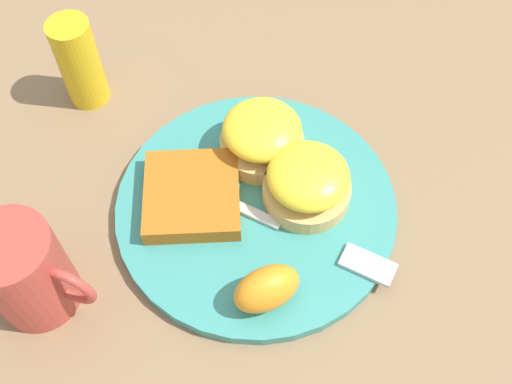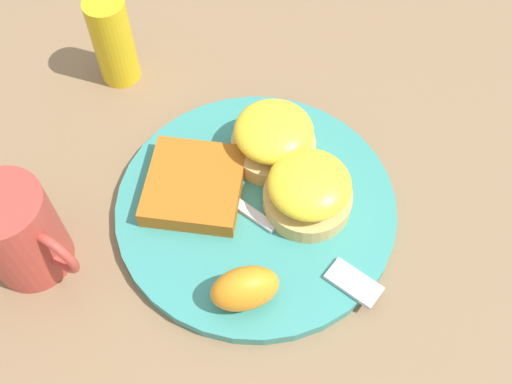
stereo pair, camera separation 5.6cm
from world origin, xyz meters
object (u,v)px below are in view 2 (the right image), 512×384
sandwich_benedict_right (273,138)px  orange_wedge (245,289)px  hashbrown_patty (194,185)px  sandwich_benedict_left (308,191)px  condiment_bottle (113,41)px  cup (20,233)px  fork (283,235)px

sandwich_benedict_right → orange_wedge: 0.16m
hashbrown_patty → orange_wedge: orange_wedge is taller
sandwich_benedict_left → condiment_bottle: size_ratio=0.82×
cup → fork: bearing=35.0°
sandwich_benedict_left → fork: bearing=-93.4°
sandwich_benedict_left → sandwich_benedict_right: (-0.06, 0.04, 0.00)m
sandwich_benedict_right → orange_wedge: size_ratio=1.41×
hashbrown_patty → condiment_bottle: 0.19m
orange_wedge → condiment_bottle: bearing=148.2°
sandwich_benedict_right → cup: cup is taller
hashbrown_patty → orange_wedge: size_ratio=1.57×
fork → condiment_bottle: 0.28m
hashbrown_patty → orange_wedge: bearing=-35.1°
cup → sandwich_benedict_left: bearing=42.2°
fork → orange_wedge: bearing=-88.3°
sandwich_benedict_right → cup: 0.25m
sandwich_benedict_right → condiment_bottle: condiment_bottle is taller
hashbrown_patty → cup: (-0.09, -0.13, 0.03)m
sandwich_benedict_left → hashbrown_patty: (-0.10, -0.04, -0.02)m
cup → condiment_bottle: bearing=108.5°
orange_wedge → cup: size_ratio=0.57×
orange_wedge → fork: bearing=91.7°
hashbrown_patty → orange_wedge: (0.10, -0.07, 0.01)m
sandwich_benedict_left → fork: (-0.00, -0.04, -0.02)m
sandwich_benedict_left → orange_wedge: size_ratio=1.41×
sandwich_benedict_left → sandwich_benedict_right: same height
orange_wedge → condiment_bottle: 0.32m
sandwich_benedict_left → cup: 0.26m
fork → hashbrown_patty: bearing=-179.9°
orange_wedge → cup: bearing=-162.2°
cup → condiment_bottle: size_ratio=1.01×
hashbrown_patty → cup: bearing=-124.4°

